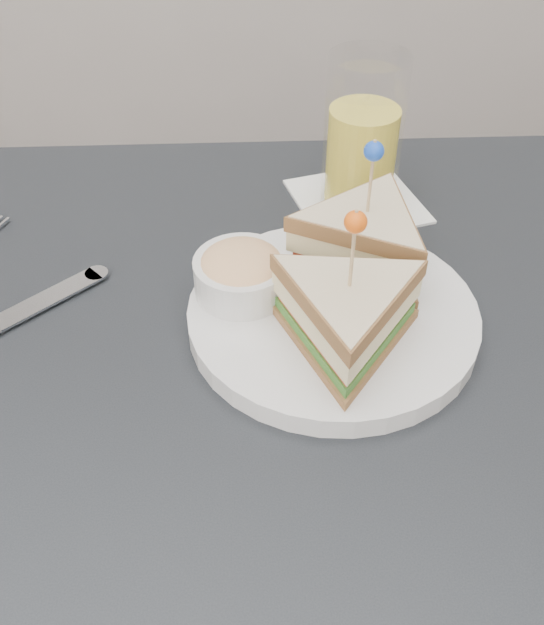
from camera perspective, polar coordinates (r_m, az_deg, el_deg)
The scene contains 3 objects.
table at distance 0.67m, azimuth -0.82°, elevation -8.62°, with size 0.80×0.80×0.75m.
plate_meal at distance 0.63m, azimuth 5.53°, elevation 2.32°, with size 0.35×0.35×0.16m.
drink_set at distance 0.78m, azimuth 7.41°, elevation 13.64°, with size 0.17×0.17×0.17m.
Camera 1 is at (-0.01, -0.43, 1.19)m, focal length 40.00 mm.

